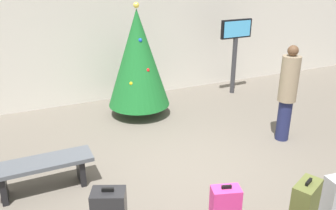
% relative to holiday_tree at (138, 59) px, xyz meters
% --- Properties ---
extents(ground_plane, '(16.00, 16.00, 0.00)m').
position_rel_holiday_tree_xyz_m(ground_plane, '(-0.08, -2.63, -1.28)').
color(ground_plane, '#665E54').
extents(back_wall, '(16.00, 0.20, 3.55)m').
position_rel_holiday_tree_xyz_m(back_wall, '(-0.08, 1.34, 0.50)').
color(back_wall, beige).
rests_on(back_wall, ground_plane).
extents(holiday_tree, '(1.34, 1.34, 2.43)m').
position_rel_holiday_tree_xyz_m(holiday_tree, '(0.00, 0.00, 0.00)').
color(holiday_tree, '#4C3319').
rests_on(holiday_tree, ground_plane).
extents(flight_info_kiosk, '(0.90, 0.15, 1.91)m').
position_rel_holiday_tree_xyz_m(flight_info_kiosk, '(2.75, 0.36, 0.06)').
color(flight_info_kiosk, '#333338').
rests_on(flight_info_kiosk, ground_plane).
extents(waiting_bench, '(1.41, 0.44, 0.48)m').
position_rel_holiday_tree_xyz_m(waiting_bench, '(-2.26, -2.11, -0.92)').
color(waiting_bench, '#4C5159').
rests_on(waiting_bench, ground_plane).
extents(traveller_0, '(0.34, 0.34, 1.80)m').
position_rel_holiday_tree_xyz_m(traveller_0, '(2.03, -2.30, -0.32)').
color(traveller_0, '#1E234C').
rests_on(traveller_0, ground_plane).
extents(suitcase_4, '(0.39, 0.29, 0.66)m').
position_rel_holiday_tree_xyz_m(suitcase_4, '(-0.37, -3.94, -0.96)').
color(suitcase_4, '#E5388C').
rests_on(suitcase_4, ground_plane).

